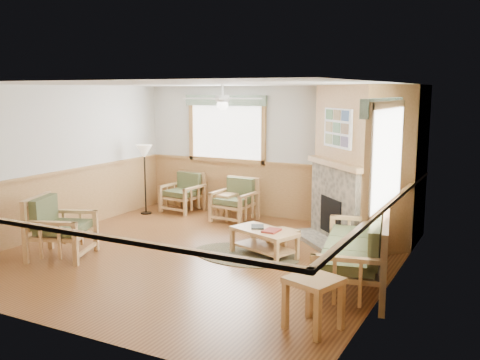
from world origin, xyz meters
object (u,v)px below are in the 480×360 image
at_px(armchair_back_right, 234,200).
at_px(end_table_chairs, 225,206).
at_px(sofa, 354,248).
at_px(armchair_left, 61,227).
at_px(footstool, 283,241).
at_px(floor_lamp_right, 375,210).
at_px(floor_lamp_left, 145,179).
at_px(coffee_table, 264,243).
at_px(end_table_sofa, 313,303).
at_px(armchair_back_left, 182,192).

distance_m(armchair_back_right, end_table_chairs, 0.30).
xyz_separation_m(sofa, armchair_left, (-4.40, -0.97, -0.01)).
xyz_separation_m(footstool, floor_lamp_right, (1.36, 0.48, 0.57)).
distance_m(sofa, armchair_back_right, 3.93).
bearing_deg(floor_lamp_left, floor_lamp_right, -7.86).
relative_size(coffee_table, floor_lamp_left, 0.73).
height_order(armchair_left, floor_lamp_right, floor_lamp_right).
bearing_deg(armchair_back_right, end_table_chairs, 174.00).
bearing_deg(armchair_back_right, end_table_sofa, -47.75).
distance_m(armchair_back_left, end_table_sofa, 6.20).
bearing_deg(armchair_back_left, end_table_chairs, -3.92).
relative_size(armchair_left, footstool, 2.37).
bearing_deg(sofa, armchair_back_left, -131.74).
distance_m(armchair_back_right, coffee_table, 2.41).
bearing_deg(end_table_chairs, floor_lamp_right, -17.69).
xyz_separation_m(end_table_chairs, footstool, (1.95, -1.53, -0.09)).
bearing_deg(floor_lamp_right, end_table_chairs, 162.31).
height_order(sofa, armchair_left, sofa).
height_order(sofa, armchair_back_right, sofa).
xyz_separation_m(end_table_chairs, end_table_sofa, (3.37, -4.04, 0.03)).
bearing_deg(floor_lamp_right, floor_lamp_left, 172.14).
relative_size(footstool, floor_lamp_left, 0.28).
bearing_deg(armchair_back_left, armchair_left, -82.52).
height_order(armchair_back_right, armchair_left, armchair_left).
distance_m(sofa, end_table_chairs, 4.17).
bearing_deg(footstool, armchair_left, -147.76).
xyz_separation_m(armchair_left, coffee_table, (2.80, 1.52, -0.27)).
height_order(end_table_sofa, footstool, end_table_sofa).
xyz_separation_m(coffee_table, floor_lamp_left, (-3.50, 1.54, 0.53)).
distance_m(armchair_back_left, floor_lamp_left, 0.86).
xyz_separation_m(armchair_back_left, end_table_chairs, (1.16, -0.19, -0.15)).
xyz_separation_m(armchair_left, end_table_chairs, (1.03, 3.41, -0.22)).
bearing_deg(coffee_table, armchair_back_right, 149.76).
relative_size(armchair_left, floor_lamp_left, 0.65).
relative_size(coffee_table, end_table_chairs, 2.01).
distance_m(footstool, floor_lamp_left, 3.90).
distance_m(end_table_sofa, floor_lamp_right, 3.02).
bearing_deg(end_table_chairs, sofa, -35.94).
xyz_separation_m(sofa, coffee_table, (-1.60, 0.55, -0.28)).
height_order(armchair_back_left, footstool, armchair_back_left).
distance_m(sofa, coffee_table, 1.71).
xyz_separation_m(sofa, end_table_chairs, (-3.37, 2.44, -0.23)).
bearing_deg(footstool, armchair_back_left, 150.94).
xyz_separation_m(armchair_back_right, end_table_sofa, (3.12, -3.99, -0.13)).
xyz_separation_m(sofa, floor_lamp_right, (-0.06, 1.39, 0.25)).
distance_m(floor_lamp_left, floor_lamp_right, 5.09).
height_order(sofa, floor_lamp_left, floor_lamp_left).
bearing_deg(armchair_back_right, coffee_table, -46.28).
height_order(armchair_back_left, floor_lamp_left, floor_lamp_left).
distance_m(armchair_back_left, footstool, 3.56).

